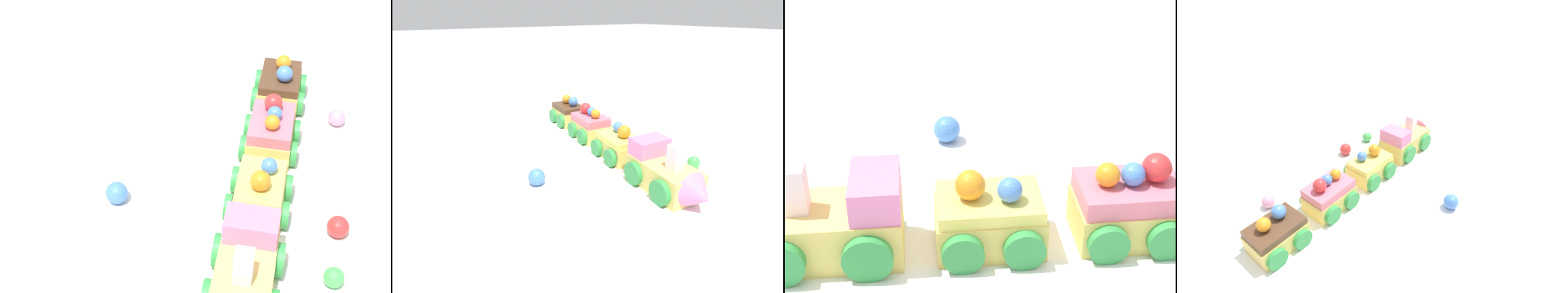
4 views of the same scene
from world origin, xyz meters
TOP-DOWN VIEW (x-y plane):
  - ground_plane at (0.00, 0.00)m, footprint 10.00×10.00m
  - display_board at (0.00, 0.00)m, footprint 0.75×0.37m
  - cake_train_locomotive at (0.15, 0.02)m, footprint 0.14×0.08m
  - cake_car_lemon at (0.03, 0.03)m, footprint 0.08×0.08m
  - cake_car_strawberry at (-0.07, 0.05)m, footprint 0.08×0.08m
  - cake_car_chocolate at (-0.17, 0.06)m, footprint 0.08×0.08m
  - gumball_blue at (0.03, -0.12)m, footprint 0.02×0.02m
  - gumball_green at (0.13, 0.10)m, footprint 0.02×0.02m
  - gumball_pink at (-0.13, 0.13)m, footprint 0.02×0.02m
  - gumball_red at (0.06, 0.11)m, footprint 0.02×0.02m

SIDE VIEW (x-z plane):
  - ground_plane at x=0.00m, z-range 0.00..0.00m
  - display_board at x=0.00m, z-range 0.00..0.01m
  - gumball_green at x=0.13m, z-range 0.01..0.03m
  - gumball_pink at x=-0.13m, z-range 0.01..0.03m
  - gumball_red at x=0.06m, z-range 0.01..0.04m
  - gumball_blue at x=0.03m, z-range 0.01..0.04m
  - cake_car_lemon at x=0.03m, z-range 0.00..0.06m
  - cake_car_chocolate at x=-0.17m, z-range 0.00..0.07m
  - cake_car_strawberry at x=-0.07m, z-range 0.00..0.07m
  - cake_train_locomotive at x=0.15m, z-range 0.00..0.07m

